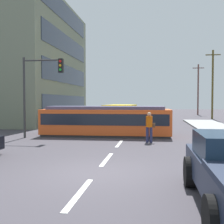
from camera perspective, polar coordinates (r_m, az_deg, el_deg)
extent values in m
plane|color=#413D44|center=(18.67, 3.05, -4.73)|extent=(120.00, 120.00, 0.00)
cube|color=silver|center=(7.06, -6.82, -16.52)|extent=(0.16, 2.40, 0.01)
cube|color=silver|center=(10.84, -1.11, -9.83)|extent=(0.16, 2.40, 0.01)
cube|color=silver|center=(14.73, 1.54, -6.60)|extent=(0.16, 2.40, 0.01)
cube|color=silver|center=(23.86, 4.27, -3.19)|extent=(0.16, 2.40, 0.01)
cube|color=silver|center=(29.83, 5.14, -2.09)|extent=(0.16, 2.40, 0.01)
cube|color=slate|center=(33.24, -21.35, 9.26)|extent=(14.39, 16.30, 12.80)
cube|color=#2D3847|center=(30.05, -9.20, 1.58)|extent=(0.06, 13.86, 1.92)
cube|color=#2D3847|center=(30.18, -9.24, 7.66)|extent=(0.06, 13.86, 1.92)
cube|color=#2D3847|center=(30.65, -9.28, 13.63)|extent=(0.06, 13.86, 1.92)
cube|color=#2D3847|center=(31.44, -9.32, 19.36)|extent=(0.06, 13.86, 1.92)
cube|color=#E35521|center=(18.00, -1.23, -1.96)|extent=(8.39, 2.78, 1.59)
cube|color=#2D2D2D|center=(18.09, -1.23, -4.71)|extent=(8.22, 2.65, 0.15)
cube|color=#4C4A6A|center=(17.96, -1.24, 0.90)|extent=(7.55, 2.38, 0.20)
cube|color=#1E232D|center=(17.99, -1.23, -1.35)|extent=(8.06, 2.81, 0.70)
cube|color=gold|center=(26.04, 1.83, -0.28)|extent=(2.71, 5.71, 1.62)
cube|color=black|center=(23.31, 0.78, 0.01)|extent=(2.25, 0.21, 0.97)
cube|color=black|center=(26.03, 1.83, 0.36)|extent=(2.72, 4.87, 0.65)
cylinder|color=black|center=(24.31, 1.17, -2.03)|extent=(2.58, 1.00, 0.90)
cylinder|color=black|center=(27.85, 2.41, -1.48)|extent=(2.58, 1.00, 0.90)
cylinder|color=#292B51|center=(15.28, 7.36, -4.70)|extent=(0.16, 0.16, 0.85)
cylinder|color=#292B51|center=(15.27, 8.11, -4.71)|extent=(0.16, 0.16, 0.85)
cylinder|color=#D35509|center=(15.20, 7.75, -1.99)|extent=(0.36, 0.36, 0.60)
sphere|color=tan|center=(15.18, 7.76, -0.45)|extent=(0.22, 0.22, 0.22)
cube|color=brown|center=(15.27, 8.58, -2.73)|extent=(0.22, 0.14, 0.24)
cylinder|color=black|center=(7.74, 15.92, -11.87)|extent=(0.28, 0.80, 0.80)
cylinder|color=black|center=(4.92, 20.54, -20.35)|extent=(0.28, 0.80, 0.80)
cube|color=silver|center=(22.93, -9.85, -2.16)|extent=(1.96, 4.13, 0.55)
cube|color=black|center=(22.76, -9.98, -0.99)|extent=(1.77, 2.29, 0.40)
cylinder|color=black|center=(24.42, -10.95, -2.35)|extent=(0.23, 0.64, 0.64)
cylinder|color=black|center=(23.82, -6.72, -2.44)|extent=(0.23, 0.64, 0.64)
cylinder|color=black|center=(22.15, -13.20, -2.85)|extent=(0.23, 0.64, 0.64)
cylinder|color=black|center=(21.49, -8.58, -2.97)|extent=(0.23, 0.64, 0.64)
cylinder|color=#333333|center=(17.76, -17.80, 2.83)|extent=(0.14, 0.14, 4.96)
cylinder|color=#333333|center=(17.44, -14.34, 10.40)|extent=(2.37, 0.10, 0.10)
cube|color=black|center=(16.97, -10.59, 9.46)|extent=(0.28, 0.24, 0.84)
sphere|color=red|center=(16.88, -10.75, 10.36)|extent=(0.16, 0.16, 0.16)
sphere|color=gold|center=(16.85, -10.74, 9.51)|extent=(0.16, 0.16, 0.16)
sphere|color=green|center=(16.82, -10.73, 8.67)|extent=(0.16, 0.16, 0.16)
cylinder|color=brown|center=(37.02, 20.21, 5.36)|extent=(0.24, 0.24, 8.71)
cube|color=brown|center=(37.41, 20.29, 11.11)|extent=(1.80, 0.12, 0.12)
cylinder|color=brown|center=(47.37, 17.49, 4.46)|extent=(0.24, 0.24, 8.31)
cube|color=brown|center=(47.64, 17.54, 8.73)|extent=(1.80, 0.12, 0.12)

